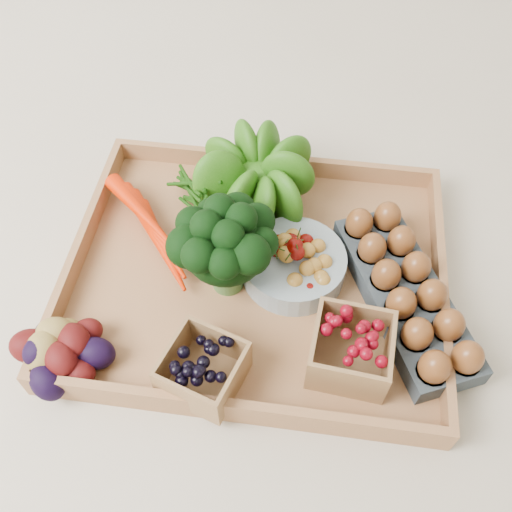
# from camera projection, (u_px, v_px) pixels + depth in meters

# --- Properties ---
(ground) EXTENTS (4.00, 4.00, 0.00)m
(ground) POSITION_uv_depth(u_px,v_px,m) (256.00, 279.00, 0.87)
(ground) COLOR beige
(ground) RESTS_ON ground
(tray) EXTENTS (0.55, 0.45, 0.01)m
(tray) POSITION_uv_depth(u_px,v_px,m) (256.00, 277.00, 0.86)
(tray) COLOR #AA7447
(tray) RESTS_ON ground
(carrots) EXTENTS (0.19, 0.13, 0.04)m
(carrots) POSITION_uv_depth(u_px,v_px,m) (152.00, 227.00, 0.88)
(carrots) COLOR red
(carrots) RESTS_ON tray
(lettuce) EXTENTS (0.13, 0.13, 0.13)m
(lettuce) POSITION_uv_depth(u_px,v_px,m) (258.00, 170.00, 0.89)
(lettuce) COLOR #1D530D
(lettuce) RESTS_ON tray
(broccoli) EXTENTS (0.15, 0.15, 0.12)m
(broccoli) POSITION_uv_depth(u_px,v_px,m) (226.00, 260.00, 0.80)
(broccoli) COLOR black
(broccoli) RESTS_ON tray
(cherry_bowl) EXTENTS (0.15, 0.15, 0.04)m
(cherry_bowl) POSITION_uv_depth(u_px,v_px,m) (293.00, 265.00, 0.84)
(cherry_bowl) COLOR #8C9EA5
(cherry_bowl) RESTS_ON tray
(egg_carton) EXTENTS (0.21, 0.31, 0.03)m
(egg_carton) POSITION_uv_depth(u_px,v_px,m) (404.00, 296.00, 0.81)
(egg_carton) COLOR #363F44
(egg_carton) RESTS_ON tray
(potatoes) EXTENTS (0.13, 0.13, 0.08)m
(potatoes) POSITION_uv_depth(u_px,v_px,m) (57.00, 344.00, 0.74)
(potatoes) COLOR #3D0909
(potatoes) RESTS_ON tray
(punnet_blackberry) EXTENTS (0.12, 0.12, 0.06)m
(punnet_blackberry) POSITION_uv_depth(u_px,v_px,m) (203.00, 369.00, 0.73)
(punnet_blackberry) COLOR black
(punnet_blackberry) RESTS_ON tray
(punnet_raspberry) EXTENTS (0.11, 0.11, 0.07)m
(punnet_raspberry) POSITION_uv_depth(u_px,v_px,m) (351.00, 350.00, 0.74)
(punnet_raspberry) COLOR #6A0410
(punnet_raspberry) RESTS_ON tray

